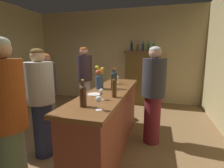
{
  "coord_description": "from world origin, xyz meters",
  "views": [
    {
      "loc": [
        1.4,
        -2.41,
        1.59
      ],
      "look_at": [
        0.67,
        0.2,
        1.07
      ],
      "focal_mm": 26.72,
      "sensor_mm": 36.0,
      "label": 1
    }
  ],
  "objects": [
    {
      "name": "display_bottle_right",
      "position": [
        1.23,
        2.67,
        1.76
      ],
      "size": [
        0.07,
        0.07,
        0.3
      ],
      "color": "#254E34",
      "rests_on": "display_cabinet"
    },
    {
      "name": "cheese_plate",
      "position": [
        0.53,
        -0.24,
        0.99
      ],
      "size": [
        0.19,
        0.19,
        0.01
      ],
      "primitive_type": "cylinder",
      "color": "white",
      "rests_on": "bar_counter"
    },
    {
      "name": "display_bottle_left",
      "position": [
        0.59,
        2.67,
        1.77
      ],
      "size": [
        0.08,
        0.08,
        0.33
      ],
      "color": "black",
      "rests_on": "display_cabinet"
    },
    {
      "name": "bartender",
      "position": [
        1.33,
        0.44,
        0.92
      ],
      "size": [
        0.39,
        0.39,
        1.68
      ],
      "rotation": [
        0.0,
        0.0,
        2.98
      ],
      "color": "maroon",
      "rests_on": "ground"
    },
    {
      "name": "patron_tall",
      "position": [
        -0.39,
        1.42,
        0.94
      ],
      "size": [
        0.37,
        0.37,
        1.71
      ],
      "rotation": [
        0.0,
        0.0,
        -1.14
      ],
      "color": "#989492",
      "rests_on": "ground"
    },
    {
      "name": "display_cabinet",
      "position": [
        0.92,
        2.67,
        0.85
      ],
      "size": [
        1.04,
        0.44,
        1.62
      ],
      "color": "brown",
      "rests_on": "ground"
    },
    {
      "name": "bar_counter",
      "position": [
        0.65,
        0.06,
        0.5
      ],
      "size": [
        0.6,
        2.36,
        0.99
      ],
      "color": "brown",
      "rests_on": "ground"
    },
    {
      "name": "wine_glass_front",
      "position": [
        0.82,
        -0.83,
        1.1
      ],
      "size": [
        0.07,
        0.07,
        0.16
      ],
      "color": "white",
      "rests_on": "bar_counter"
    },
    {
      "name": "display_bottle_midright",
      "position": [
        1.08,
        2.67,
        1.75
      ],
      "size": [
        0.07,
        0.07,
        0.28
      ],
      "color": "#183F1C",
      "rests_on": "display_cabinet"
    },
    {
      "name": "display_bottle_center",
      "position": [
        0.92,
        2.67,
        1.75
      ],
      "size": [
        0.07,
        0.07,
        0.29
      ],
      "color": "#1C2138",
      "rests_on": "display_cabinet"
    },
    {
      "name": "patron_by_cabinet",
      "position": [
        -0.26,
        -0.4,
        0.89
      ],
      "size": [
        0.4,
        0.4,
        1.64
      ],
      "rotation": [
        0.0,
        0.0,
        0.84
      ],
      "color": "#232C4C",
      "rests_on": "ground"
    },
    {
      "name": "wall_back",
      "position": [
        0.0,
        2.98,
        1.46
      ],
      "size": [
        5.44,
        0.12,
        2.91
      ],
      "primitive_type": "cube",
      "color": "tan",
      "rests_on": "ground"
    },
    {
      "name": "wine_bottle_rose",
      "position": [
        0.84,
        -0.29,
        1.13
      ],
      "size": [
        0.07,
        0.07,
        0.32
      ],
      "color": "#4C2F13",
      "rests_on": "bar_counter"
    },
    {
      "name": "wine_glass_mid",
      "position": [
        0.71,
        -0.46,
        1.08
      ],
      "size": [
        0.06,
        0.06,
        0.15
      ],
      "color": "white",
      "rests_on": "bar_counter"
    },
    {
      "name": "patron_in_grey",
      "position": [
        0.04,
        -1.24,
        0.95
      ],
      "size": [
        0.36,
        0.36,
        1.73
      ],
      "rotation": [
        0.0,
        0.0,
        0.83
      ],
      "color": "#516149",
      "rests_on": "ground"
    },
    {
      "name": "flower_arrangement",
      "position": [
        0.46,
        0.16,
        1.16
      ],
      "size": [
        0.16,
        0.16,
        0.39
      ],
      "color": "#34476A",
      "rests_on": "bar_counter"
    },
    {
      "name": "floor",
      "position": [
        0.0,
        0.0,
        0.0
      ],
      "size": [
        7.59,
        7.59,
        0.0
      ],
      "primitive_type": "plane",
      "color": "brown",
      "rests_on": "ground"
    },
    {
      "name": "patron_redhead",
      "position": [
        -0.91,
        -0.47,
        0.9
      ],
      "size": [
        0.32,
        0.32,
        1.63
      ],
      "rotation": [
        0.0,
        0.0,
        0.29
      ],
      "color": "#1C2E43",
      "rests_on": "ground"
    },
    {
      "name": "wine_bottle_syrah",
      "position": [
        0.62,
        0.6,
        1.12
      ],
      "size": [
        0.08,
        0.08,
        0.3
      ],
      "color": "#1E2B33",
      "rests_on": "bar_counter"
    },
    {
      "name": "wine_glass_rear",
      "position": [
        0.61,
        0.77,
        1.09
      ],
      "size": [
        0.08,
        0.08,
        0.15
      ],
      "color": "white",
      "rests_on": "bar_counter"
    },
    {
      "name": "display_bottle_midleft",
      "position": [
        0.76,
        2.67,
        1.75
      ],
      "size": [
        0.07,
        0.07,
        0.29
      ],
      "color": "#46331A",
      "rests_on": "display_cabinet"
    },
    {
      "name": "patron_near_entrance",
      "position": [
        -0.63,
        0.26,
        0.86
      ],
      "size": [
        0.34,
        0.34,
        1.56
      ],
      "rotation": [
        0.0,
        0.0,
        -0.42
      ],
      "color": "#476356",
      "rests_on": "ground"
    },
    {
      "name": "wine_bottle_merlot",
      "position": [
        0.68,
        0.23,
        1.14
      ],
      "size": [
        0.08,
        0.08,
        0.33
      ],
      "color": "#213033",
      "rests_on": "bar_counter"
    },
    {
      "name": "wine_bottle_chardonnay",
      "position": [
        0.61,
        -0.77,
        1.12
      ],
      "size": [
        0.08,
        0.08,
        0.31
      ],
      "color": "#432816",
      "rests_on": "bar_counter"
    }
  ]
}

